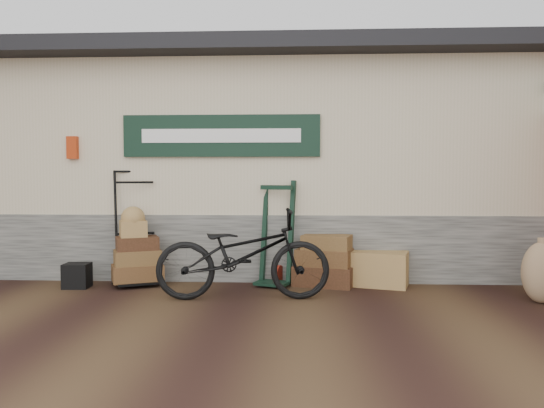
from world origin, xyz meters
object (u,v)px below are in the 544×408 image
Objects in this scene: wicker_hamper at (380,269)px; black_trunk at (77,276)px; bicycle at (243,249)px; suitcase_stack at (324,260)px; green_barrow at (276,233)px; porter_trolley at (135,226)px.

wicker_hamper reaches higher than black_trunk.
black_trunk is at bearing 71.44° from bicycle.
black_trunk is at bearing -174.30° from suitcase_stack.
wicker_hamper is at bearing 20.56° from green_barrow.
wicker_hamper is at bearing 0.00° from suitcase_stack.
wicker_hamper is at bearing -23.91° from porter_trolley.
bicycle is (-1.69, -0.84, 0.36)m from wicker_hamper.
bicycle is at bearing -52.93° from porter_trolley.
bicycle is (-0.97, -0.84, 0.25)m from suitcase_stack.
porter_trolley is 0.95m from black_trunk.
wicker_hamper is 0.34× the size of bicycle.
bicycle is at bearing -153.66° from wicker_hamper.
green_barrow is at bearing -27.63° from bicycle.
suitcase_stack is 1.31m from bicycle.
wicker_hamper is 2.20× the size of black_trunk.
wicker_hamper is at bearing 4.64° from black_trunk.
porter_trolley reaches higher than bicycle.
green_barrow is at bearing 7.10° from black_trunk.
porter_trolley reaches higher than black_trunk.
green_barrow is 1.80× the size of suitcase_stack.
green_barrow is 1.98× the size of wicker_hamper.
porter_trolley is at bearing 25.34° from black_trunk.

